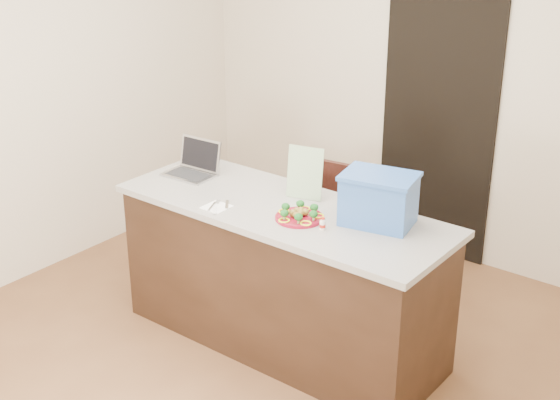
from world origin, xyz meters
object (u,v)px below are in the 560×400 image
Objects in this scene: blue_box at (379,199)px; plate at (299,217)px; island at (283,276)px; chair at (320,219)px; yogurt_bottle at (323,225)px; laptop at (195,165)px; napkin at (217,207)px.

plate is at bearing -161.59° from blue_box.
island and chair have the same top height.
island is 7.50× the size of plate.
yogurt_bottle is at bearing -17.89° from island.
yogurt_bottle is 1.10m from chair.
laptop reaches higher than yogurt_bottle.
yogurt_bottle reaches higher than island.
chair is at bearing 132.17° from blue_box.
plate reaches higher than island.
blue_box is at bearing 24.24° from napkin.
napkin is 0.44× the size of laptop.
island is 6.28× the size of laptop.
chair is (-0.41, 0.79, -0.41)m from plate.
napkin is at bearing -167.64° from blue_box.
laptop is 0.72× the size of blue_box.
blue_box is 0.49× the size of chair.
island is 0.60m from napkin.
plate is at bearing -24.68° from island.
chair is at bearing 125.63° from yogurt_bottle.
blue_box is (1.34, 0.06, 0.09)m from laptop.
plate is 0.84× the size of laptop.
napkin reaches higher than island.
blue_box reaches higher than laptop.
napkin reaches higher than chair.
laptop is at bearing 174.48° from island.
yogurt_bottle is 0.08× the size of chair.
plate is at bearing 169.39° from yogurt_bottle.
plate is 0.51m from napkin.
napkin is at bearing -140.12° from island.
chair is (-0.79, 0.57, -0.54)m from blue_box.
plate is at bearing -12.52° from laptop.
napkin is 0.58m from laptop.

